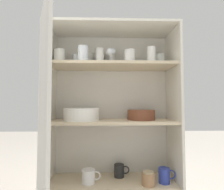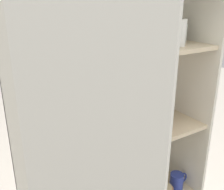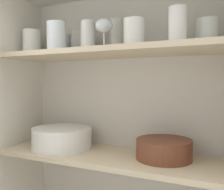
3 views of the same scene
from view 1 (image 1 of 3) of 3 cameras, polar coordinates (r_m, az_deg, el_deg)
The scene contains 24 objects.
cupboard_back_panel at distance 1.45m, azimuth -0.15°, elevation -7.96°, with size 0.94×0.02×1.36m, color silver.
cupboard_side_left at distance 1.37m, azimuth -19.89°, elevation -8.12°, with size 0.02×0.32×1.36m, color silver.
cupboard_side_right at distance 1.39m, azimuth 19.55°, elevation -8.03°, with size 0.02×0.32×1.36m, color silver.
cupboard_top_panel at distance 1.41m, azimuth 0.01°, elevation 20.64°, with size 0.94×0.32×0.02m, color silver.
shelf_board_lower at distance 1.41m, azimuth 0.01°, elevation -26.47°, with size 0.90×0.29×0.02m, color beige.
shelf_board_middle at distance 1.30m, azimuth 0.01°, elevation -8.70°, with size 0.90×0.29×0.02m, color beige.
shelf_board_upper at distance 1.32m, azimuth 0.01°, elevation 9.38°, with size 0.90×0.29×0.02m, color beige.
cupboard_door at distance 0.99m, azimuth -21.67°, elevation -10.23°, with size 0.22×0.43×1.36m.
tumbler_glass_0 at distance 1.42m, azimuth -0.24°, elevation 11.82°, with size 0.06×0.06×0.14m.
tumbler_glass_1 at distance 1.39m, azimuth -16.73°, elevation 11.72°, with size 0.08×0.08×0.11m.
tumbler_glass_2 at distance 1.42m, azimuth -7.48°, elevation 11.13°, with size 0.08×0.08×0.10m.
tumbler_glass_3 at distance 1.30m, azimuth -9.45°, elevation 12.83°, with size 0.08×0.08×0.12m.
tumbler_glass_4 at distance 1.30m, azimuth 5.81°, elevation 12.26°, with size 0.08×0.08×0.10m.
tumbler_glass_5 at distance 1.41m, azimuth -11.09°, elevation 10.91°, with size 0.08×0.08×0.09m.
tumbler_glass_6 at distance 1.34m, azimuth -4.04°, elevation 12.35°, with size 0.06×0.06×0.12m.
tumbler_glass_7 at distance 1.42m, azimuth 15.15°, elevation 10.89°, with size 0.08×0.08×0.09m.
tumbler_glass_8 at distance 1.32m, azimuth 12.70°, elevation 12.53°, with size 0.06×0.06×0.12m.
wine_glass_0 at distance 1.33m, azimuth -0.36°, elevation 13.55°, with size 0.07×0.07×0.12m.
plate_stack_white at distance 1.31m, azimuth -9.92°, elevation -6.19°, with size 0.26×0.26×0.09m.
mixing_bowl_large at distance 1.35m, azimuth 9.46°, elevation -6.29°, with size 0.21×0.21×0.07m.
coffee_mug_primary at distance 1.45m, azimuth 2.45°, elevation -23.42°, with size 0.12×0.08×0.09m.
coffee_mug_extra_1 at distance 1.36m, azimuth -7.60°, elevation -24.82°, with size 0.13×0.09×0.09m.
coffee_mug_extra_2 at distance 1.40m, azimuth 16.77°, elevation -23.84°, with size 0.12×0.08×0.10m.
storage_jar at distance 1.34m, azimuth 11.77°, elevation -25.13°, with size 0.09×0.09×0.09m.
Camera 1 is at (-0.04, -1.15, 0.81)m, focal length 28.00 mm.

